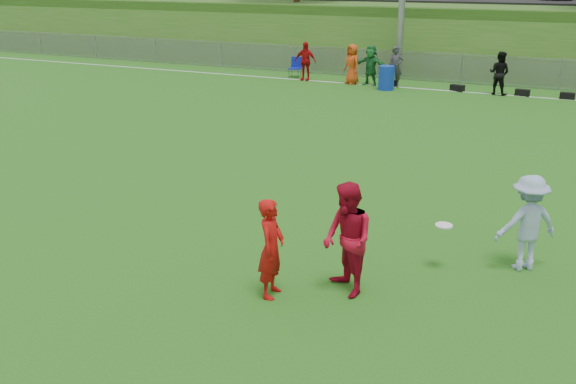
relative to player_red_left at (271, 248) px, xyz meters
The scene contains 12 objects.
ground 1.29m from the player_red_left, 141.26° to the left, with size 120.00×120.00×0.00m, color #245F14.
sideline_far 18.68m from the player_red_left, 92.46° to the left, with size 60.00×0.10×0.01m, color white.
fence 20.66m from the player_red_left, 92.22° to the left, with size 58.00×0.06×1.30m.
berm 31.66m from the player_red_left, 91.45° to the left, with size 120.00×18.00×3.00m, color #2A5618.
spectator_row 19.00m from the player_red_left, 101.18° to the left, with size 9.30×0.91×1.69m.
gear_bags 18.76m from the player_red_left, 88.84° to the left, with size 7.57×0.43×0.26m.
player_red_left is the anchor object (origin of this frame).
player_red_center 1.16m from the player_red_left, 28.19° to the left, with size 0.86×0.67×1.78m, color #AD0C25.
player_blue 4.29m from the player_red_left, 36.91° to the left, with size 1.05×0.61×1.63m, color #96ADD0.
frisbee 2.96m from the player_red_left, 42.30° to the left, with size 0.29×0.29×0.03m.
recycling_bin 18.15m from the player_red_left, 100.60° to the left, with size 0.65×0.65×0.98m, color #1034B3.
camp_chair 20.88m from the player_red_left, 112.74° to the left, with size 0.56×0.57×0.91m.
Camera 1 is at (4.67, -8.58, 4.78)m, focal length 40.00 mm.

